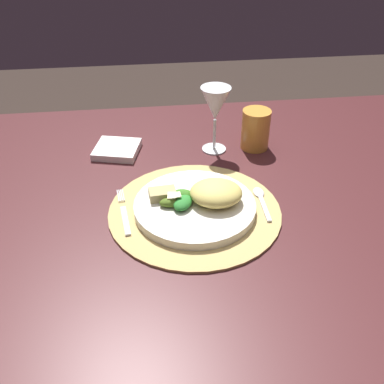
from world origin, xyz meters
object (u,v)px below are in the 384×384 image
(dinner_plate, at_px, (195,207))
(spoon, at_px, (261,198))
(wine_glass, at_px, (215,106))
(dining_table, at_px, (198,236))
(napkin, at_px, (117,149))
(fork, at_px, (124,214))
(amber_tumbler, at_px, (256,129))

(dinner_plate, height_order, spoon, dinner_plate)
(spoon, bearing_deg, wine_glass, 105.35)
(dining_table, distance_m, dinner_plate, 0.15)
(napkin, bearing_deg, dining_table, -50.13)
(dinner_plate, distance_m, wine_glass, 0.31)
(fork, height_order, wine_glass, wine_glass)
(napkin, distance_m, amber_tumbler, 0.38)
(fork, bearing_deg, dining_table, 18.23)
(dinner_plate, height_order, amber_tumbler, amber_tumbler)
(dining_table, distance_m, napkin, 0.33)
(dining_table, distance_m, fork, 0.22)
(dinner_plate, xyz_separation_m, amber_tumbler, (0.20, 0.27, 0.04))
(dining_table, xyz_separation_m, napkin, (-0.19, 0.23, 0.13))
(wine_glass, bearing_deg, napkin, 176.49)
(spoon, relative_size, wine_glass, 0.73)
(napkin, relative_size, amber_tumbler, 1.05)
(dinner_plate, height_order, wine_glass, wine_glass)
(dinner_plate, bearing_deg, dining_table, 74.71)
(fork, relative_size, amber_tumbler, 1.53)
(wine_glass, bearing_deg, amber_tumbler, 0.49)
(dining_table, bearing_deg, fork, -161.77)
(fork, bearing_deg, wine_glass, 47.97)
(napkin, bearing_deg, fork, -86.06)
(dining_table, relative_size, fork, 8.94)
(amber_tumbler, bearing_deg, dining_table, -130.62)
(dining_table, bearing_deg, wine_glass, 71.50)
(dining_table, xyz_separation_m, spoon, (0.14, -0.04, 0.13))
(fork, height_order, spoon, spoon)
(spoon, height_order, wine_glass, wine_glass)
(spoon, relative_size, amber_tumbler, 1.19)
(spoon, bearing_deg, napkin, 141.34)
(spoon, xyz_separation_m, napkin, (-0.33, 0.26, 0.00))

